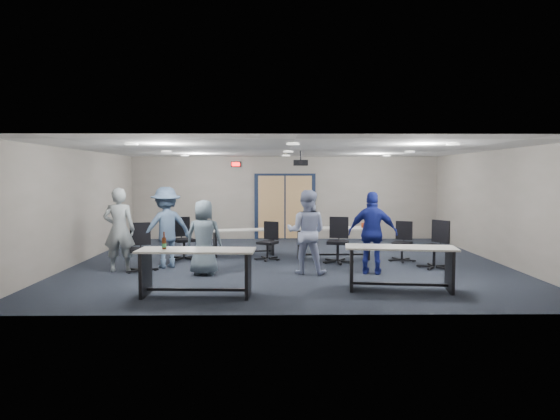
{
  "coord_description": "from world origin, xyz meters",
  "views": [
    {
      "loc": [
        -0.35,
        -11.85,
        2.09
      ],
      "look_at": [
        -0.22,
        -0.3,
        1.29
      ],
      "focal_mm": 32.0,
      "sensor_mm": 36.0,
      "label": 1
    }
  ],
  "objects_px": {
    "chair_back_d": "(402,242)",
    "person_gray": "(119,230)",
    "table_back_left": "(243,238)",
    "chair_loose_left": "(141,248)",
    "table_back_right": "(333,237)",
    "chair_back_a": "(184,238)",
    "chair_loose_right": "(434,245)",
    "table_front_right": "(400,260)",
    "chair_back_c": "(338,240)",
    "person_lightblue": "(307,232)",
    "person_back": "(166,227)",
    "person_plaid": "(204,237)",
    "table_front_left": "(196,264)",
    "chair_back_b": "(267,241)",
    "person_navy": "(373,233)"
  },
  "relations": [
    {
      "from": "chair_back_c",
      "to": "chair_loose_left",
      "type": "bearing_deg",
      "value": -153.18
    },
    {
      "from": "person_gray",
      "to": "person_plaid",
      "type": "distance_m",
      "value": 1.92
    },
    {
      "from": "person_back",
      "to": "chair_back_b",
      "type": "bearing_deg",
      "value": 173.6
    },
    {
      "from": "chair_back_d",
      "to": "person_back",
      "type": "distance_m",
      "value": 5.63
    },
    {
      "from": "chair_back_c",
      "to": "person_lightblue",
      "type": "height_order",
      "value": "person_lightblue"
    },
    {
      "from": "chair_back_d",
      "to": "chair_loose_left",
      "type": "distance_m",
      "value": 6.14
    },
    {
      "from": "table_front_right",
      "to": "chair_loose_right",
      "type": "bearing_deg",
      "value": 65.79
    },
    {
      "from": "chair_back_c",
      "to": "person_navy",
      "type": "bearing_deg",
      "value": -52.74
    },
    {
      "from": "person_plaid",
      "to": "table_back_right",
      "type": "bearing_deg",
      "value": -140.84
    },
    {
      "from": "table_back_right",
      "to": "chair_loose_right",
      "type": "bearing_deg",
      "value": -33.02
    },
    {
      "from": "chair_back_b",
      "to": "person_plaid",
      "type": "height_order",
      "value": "person_plaid"
    },
    {
      "from": "table_back_left",
      "to": "chair_loose_left",
      "type": "bearing_deg",
      "value": -146.29
    },
    {
      "from": "chair_back_d",
      "to": "person_plaid",
      "type": "distance_m",
      "value": 4.86
    },
    {
      "from": "table_front_right",
      "to": "chair_loose_left",
      "type": "distance_m",
      "value": 5.5
    },
    {
      "from": "chair_loose_right",
      "to": "person_gray",
      "type": "distance_m",
      "value": 6.97
    },
    {
      "from": "table_back_right",
      "to": "person_plaid",
      "type": "xyz_separation_m",
      "value": [
        -2.96,
        -2.01,
        0.26
      ]
    },
    {
      "from": "person_lightblue",
      "to": "chair_loose_left",
      "type": "bearing_deg",
      "value": 9.07
    },
    {
      "from": "table_back_left",
      "to": "chair_loose_left",
      "type": "height_order",
      "value": "chair_loose_left"
    },
    {
      "from": "table_back_left",
      "to": "person_lightblue",
      "type": "relative_size",
      "value": 0.99
    },
    {
      "from": "table_back_right",
      "to": "chair_back_d",
      "type": "relative_size",
      "value": 2.0
    },
    {
      "from": "chair_loose_left",
      "to": "person_gray",
      "type": "distance_m",
      "value": 0.6
    },
    {
      "from": "table_back_left",
      "to": "chair_loose_right",
      "type": "relative_size",
      "value": 1.63
    },
    {
      "from": "chair_back_c",
      "to": "person_gray",
      "type": "distance_m",
      "value": 4.99
    },
    {
      "from": "table_front_left",
      "to": "person_gray",
      "type": "xyz_separation_m",
      "value": [
        -2.0,
        2.21,
        0.35
      ]
    },
    {
      "from": "chair_back_d",
      "to": "person_plaid",
      "type": "height_order",
      "value": "person_plaid"
    },
    {
      "from": "chair_back_d",
      "to": "person_gray",
      "type": "bearing_deg",
      "value": -142.46
    },
    {
      "from": "table_back_left",
      "to": "chair_loose_right",
      "type": "height_order",
      "value": "chair_loose_right"
    },
    {
      "from": "person_plaid",
      "to": "person_lightblue",
      "type": "bearing_deg",
      "value": -171.78
    },
    {
      "from": "table_front_left",
      "to": "chair_loose_left",
      "type": "bearing_deg",
      "value": 127.63
    },
    {
      "from": "table_back_left",
      "to": "table_back_right",
      "type": "relative_size",
      "value": 0.91
    },
    {
      "from": "table_front_left",
      "to": "person_plaid",
      "type": "height_order",
      "value": "person_plaid"
    },
    {
      "from": "table_front_right",
      "to": "person_back",
      "type": "relative_size",
      "value": 1.12
    },
    {
      "from": "chair_loose_right",
      "to": "person_gray",
      "type": "height_order",
      "value": "person_gray"
    },
    {
      "from": "table_back_left",
      "to": "chair_back_d",
      "type": "bearing_deg",
      "value": -26.74
    },
    {
      "from": "chair_back_d",
      "to": "chair_loose_left",
      "type": "height_order",
      "value": "chair_loose_left"
    },
    {
      "from": "chair_back_d",
      "to": "table_back_right",
      "type": "bearing_deg",
      "value": -167.3
    },
    {
      "from": "table_back_left",
      "to": "person_back",
      "type": "xyz_separation_m",
      "value": [
        -1.65,
        -1.7,
        0.45
      ]
    },
    {
      "from": "chair_back_d",
      "to": "table_front_right",
      "type": "bearing_deg",
      "value": -78.29
    },
    {
      "from": "table_front_right",
      "to": "chair_back_a",
      "type": "bearing_deg",
      "value": 150.24
    },
    {
      "from": "table_front_left",
      "to": "chair_back_a",
      "type": "relative_size",
      "value": 1.96
    },
    {
      "from": "table_front_left",
      "to": "chair_loose_right",
      "type": "distance_m",
      "value": 5.55
    },
    {
      "from": "chair_back_a",
      "to": "chair_back_b",
      "type": "distance_m",
      "value": 2.1
    },
    {
      "from": "person_back",
      "to": "table_back_right",
      "type": "bearing_deg",
      "value": 167.31
    },
    {
      "from": "chair_back_a",
      "to": "table_front_right",
      "type": "bearing_deg",
      "value": -64.11
    },
    {
      "from": "table_back_right",
      "to": "person_back",
      "type": "bearing_deg",
      "value": -164.54
    },
    {
      "from": "chair_back_b",
      "to": "person_back",
      "type": "bearing_deg",
      "value": -129.97
    },
    {
      "from": "chair_back_b",
      "to": "table_back_right",
      "type": "bearing_deg",
      "value": 34.37
    },
    {
      "from": "table_back_right",
      "to": "chair_back_a",
      "type": "bearing_deg",
      "value": 179.57
    },
    {
      "from": "table_back_left",
      "to": "person_back",
      "type": "height_order",
      "value": "person_back"
    },
    {
      "from": "person_gray",
      "to": "chair_loose_left",
      "type": "bearing_deg",
      "value": 175.55
    }
  ]
}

